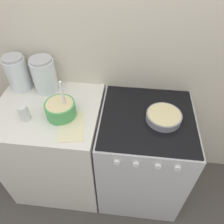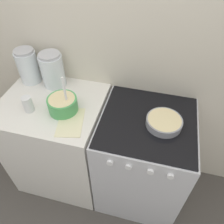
{
  "view_description": "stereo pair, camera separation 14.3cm",
  "coord_description": "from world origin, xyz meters",
  "px_view_note": "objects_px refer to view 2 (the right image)",
  "views": [
    {
      "loc": [
        0.21,
        -0.72,
        1.99
      ],
      "look_at": [
        0.1,
        0.29,
        0.99
      ],
      "focal_mm": 35.0,
      "sensor_mm": 36.0,
      "label": 1
    },
    {
      "loc": [
        0.35,
        -0.7,
        1.99
      ],
      "look_at": [
        0.1,
        0.29,
        0.99
      ],
      "focal_mm": 35.0,
      "sensor_mm": 36.0,
      "label": 2
    }
  ],
  "objects_px": {
    "stove": "(142,160)",
    "baking_pan": "(164,122)",
    "tin_can": "(28,104)",
    "mixing_bowl": "(63,104)",
    "storage_jar_left": "(29,68)",
    "storage_jar_middle": "(53,72)"
  },
  "relations": [
    {
      "from": "mixing_bowl",
      "to": "storage_jar_middle",
      "type": "bearing_deg",
      "value": 125.2
    },
    {
      "from": "stove",
      "to": "mixing_bowl",
      "type": "bearing_deg",
      "value": -175.18
    },
    {
      "from": "stove",
      "to": "storage_jar_left",
      "type": "xyz_separation_m",
      "value": [
        -0.97,
        0.21,
        0.58
      ]
    },
    {
      "from": "tin_can",
      "to": "storage_jar_middle",
      "type": "bearing_deg",
      "value": 82.2
    },
    {
      "from": "tin_can",
      "to": "storage_jar_left",
      "type": "bearing_deg",
      "value": 116.5
    },
    {
      "from": "mixing_bowl",
      "to": "storage_jar_left",
      "type": "distance_m",
      "value": 0.47
    },
    {
      "from": "baking_pan",
      "to": "storage_jar_middle",
      "type": "distance_m",
      "value": 0.9
    },
    {
      "from": "stove",
      "to": "baking_pan",
      "type": "relative_size",
      "value": 4.05
    },
    {
      "from": "mixing_bowl",
      "to": "baking_pan",
      "type": "height_order",
      "value": "mixing_bowl"
    },
    {
      "from": "stove",
      "to": "mixing_bowl",
      "type": "relative_size",
      "value": 3.3
    },
    {
      "from": "mixing_bowl",
      "to": "storage_jar_middle",
      "type": "xyz_separation_m",
      "value": [
        -0.18,
        0.26,
        0.05
      ]
    },
    {
      "from": "storage_jar_middle",
      "to": "baking_pan",
      "type": "bearing_deg",
      "value": -14.7
    },
    {
      "from": "stove",
      "to": "tin_can",
      "type": "bearing_deg",
      "value": -172.38
    },
    {
      "from": "baking_pan",
      "to": "mixing_bowl",
      "type": "bearing_deg",
      "value": -177.11
    },
    {
      "from": "mixing_bowl",
      "to": "tin_can",
      "type": "height_order",
      "value": "mixing_bowl"
    },
    {
      "from": "mixing_bowl",
      "to": "storage_jar_middle",
      "type": "relative_size",
      "value": 1.07
    },
    {
      "from": "stove",
      "to": "tin_can",
      "type": "relative_size",
      "value": 8.15
    },
    {
      "from": "stove",
      "to": "storage_jar_middle",
      "type": "xyz_separation_m",
      "value": [
        -0.77,
        0.21,
        0.58
      ]
    },
    {
      "from": "mixing_bowl",
      "to": "storage_jar_left",
      "type": "relative_size",
      "value": 1.06
    },
    {
      "from": "mixing_bowl",
      "to": "storage_jar_middle",
      "type": "distance_m",
      "value": 0.32
    },
    {
      "from": "baking_pan",
      "to": "storage_jar_left",
      "type": "height_order",
      "value": "storage_jar_left"
    },
    {
      "from": "baking_pan",
      "to": "stove",
      "type": "bearing_deg",
      "value": 171.5
    }
  ]
}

